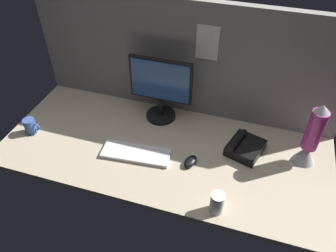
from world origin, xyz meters
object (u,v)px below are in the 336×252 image
at_px(mug_ceramic_blue, 30,126).
at_px(lava_lamp, 311,139).
at_px(monitor, 161,87).
at_px(desk_phone, 245,147).
at_px(keyboard, 136,153).
at_px(mug_ceramic_white, 217,203).
at_px(mouse, 190,161).

height_order(mug_ceramic_blue, lava_lamp, lava_lamp).
relative_size(monitor, desk_phone, 1.70).
relative_size(keyboard, mug_ceramic_white, 3.39).
distance_m(mug_ceramic_blue, lava_lamp, 1.53).
distance_m(keyboard, mug_ceramic_blue, 0.65).
bearing_deg(lava_lamp, keyboard, -165.19).
bearing_deg(mug_ceramic_blue, keyboard, 0.91).
bearing_deg(mouse, mug_ceramic_white, -37.11).
bearing_deg(keyboard, desk_phone, 14.90).
relative_size(keyboard, mouse, 3.85).
relative_size(mouse, desk_phone, 0.41).
distance_m(keyboard, lava_lamp, 0.91).
xyz_separation_m(monitor, lava_lamp, (0.84, -0.13, -0.06)).
relative_size(lava_lamp, desk_phone, 1.60).
bearing_deg(mug_ceramic_blue, mug_ceramic_white, -10.47).
distance_m(monitor, desk_phone, 0.58).
bearing_deg(mug_ceramic_white, desk_phone, 80.61).
distance_m(lava_lamp, desk_phone, 0.34).
bearing_deg(keyboard, mug_ceramic_white, -29.63).
bearing_deg(mug_ceramic_blue, monitor, 28.72).
relative_size(keyboard, desk_phone, 1.60).
xyz_separation_m(monitor, desk_phone, (0.53, -0.15, -0.18)).
height_order(mouse, lava_lamp, lava_lamp).
xyz_separation_m(keyboard, lava_lamp, (0.86, 0.23, 0.15)).
bearing_deg(lava_lamp, mouse, -160.29).
bearing_deg(mouse, desk_phone, 50.13).
height_order(keyboard, lava_lamp, lava_lamp).
bearing_deg(monitor, keyboard, -93.79).
bearing_deg(keyboard, mug_ceramic_blue, 175.68).
distance_m(keyboard, mouse, 0.30).
distance_m(mug_ceramic_white, lava_lamp, 0.60).
xyz_separation_m(monitor, mouse, (0.27, -0.33, -0.20)).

